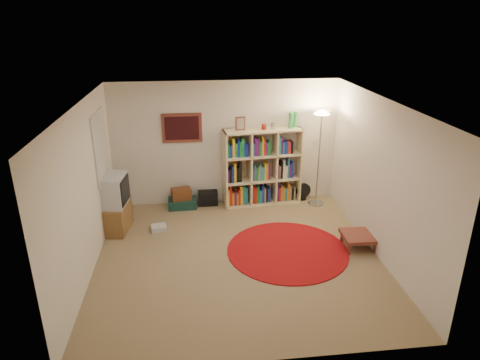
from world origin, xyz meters
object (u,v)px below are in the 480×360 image
Objects in this scene: floor_lamp at (321,127)px; side_table at (359,236)px; tv_stand at (113,204)px; bookshelf at (261,168)px; suitcase at (182,203)px; floor_fan at (303,191)px.

side_table is (0.21, -1.79, -1.42)m from floor_lamp.
tv_stand is at bearing -170.29° from floor_lamp.
floor_lamp is 2.30m from side_table.
bookshelf is 0.96× the size of floor_lamp.
floor_lamp reaches higher than tv_stand.
tv_stand reaches higher than suitcase.
bookshelf is at bearing 123.54° from side_table.
tv_stand is 1.91× the size of side_table.
floor_fan reaches higher than suitcase.
floor_fan is 0.35× the size of tv_stand.
bookshelf reaches higher than suitcase.
floor_fan is 3.86m from tv_stand.
suitcase is (-2.53, -0.10, -0.09)m from floor_fan.
tv_stand is 4.31m from side_table.
side_table is (1.34, -2.02, -0.55)m from bookshelf.
bookshelf is 2.97m from tv_stand.
bookshelf is 3.32× the size of suitcase.
bookshelf is 1.78× the size of tv_stand.
floor_fan is at bearing 101.55° from side_table.
tv_stand is (-2.82, -0.90, -0.25)m from bookshelf.
floor_lamp is 3.14m from suitcase.
floor_lamp is 5.38× the size of floor_fan.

